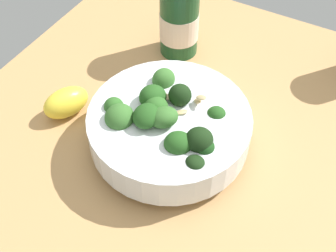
% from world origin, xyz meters
% --- Properties ---
extents(ground_plane, '(0.65, 0.65, 0.04)m').
position_xyz_m(ground_plane, '(0.00, 0.00, -0.02)').
color(ground_plane, tan).
extents(bowl_of_broccoli, '(0.22, 0.22, 0.10)m').
position_xyz_m(bowl_of_broccoli, '(-0.00, -0.05, 0.04)').
color(bowl_of_broccoli, white).
rests_on(bowl_of_broccoli, ground_plane).
extents(lemon_wedge, '(0.07, 0.08, 0.05)m').
position_xyz_m(lemon_wedge, '(-0.17, -0.07, 0.02)').
color(lemon_wedge, yellow).
rests_on(lemon_wedge, ground_plane).
extents(bottle_tall, '(0.07, 0.07, 0.15)m').
position_xyz_m(bottle_tall, '(-0.09, 0.14, 0.07)').
color(bottle_tall, '#194723').
rests_on(bottle_tall, ground_plane).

